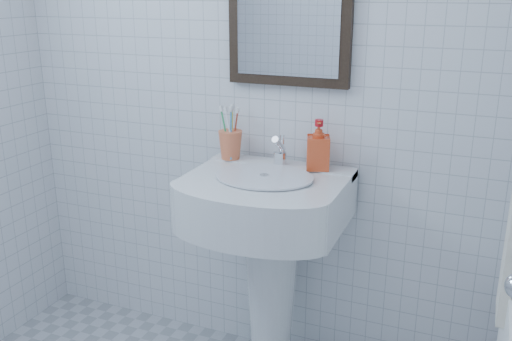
% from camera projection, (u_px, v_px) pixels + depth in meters
% --- Properties ---
extents(wall_back, '(2.20, 0.02, 2.50)m').
position_uv_depth(wall_back, '(249.00, 80.00, 2.36)').
color(wall_back, silver).
rests_on(wall_back, ground).
extents(washbasin, '(0.61, 0.45, 0.94)m').
position_uv_depth(washbasin, '(269.00, 243.00, 2.30)').
color(washbasin, silver).
rests_on(washbasin, ground).
extents(faucet, '(0.05, 0.12, 0.13)m').
position_uv_depth(faucet, '(280.00, 153.00, 2.29)').
color(faucet, silver).
rests_on(faucet, washbasin).
extents(toothbrush_cup, '(0.12, 0.12, 0.12)m').
position_uv_depth(toothbrush_cup, '(230.00, 145.00, 2.38)').
color(toothbrush_cup, '#DC673F').
rests_on(toothbrush_cup, washbasin).
extents(soap_dispenser, '(0.11, 0.11, 0.20)m').
position_uv_depth(soap_dispenser, '(318.00, 145.00, 2.23)').
color(soap_dispenser, red).
rests_on(soap_dispenser, washbasin).
extents(wall_mirror, '(0.50, 0.04, 0.62)m').
position_uv_depth(wall_mirror, '(289.00, 5.00, 2.19)').
color(wall_mirror, black).
rests_on(wall_mirror, wall_back).
extents(hand_towel, '(0.03, 0.16, 0.38)m').
position_uv_depth(hand_towel, '(509.00, 257.00, 1.65)').
color(hand_towel, white).
rests_on(hand_towel, towel_ring).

